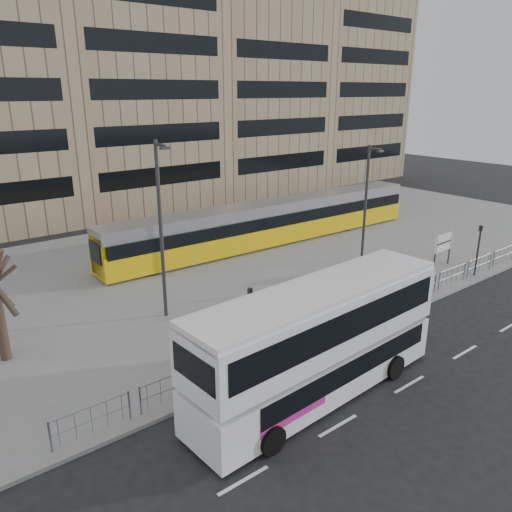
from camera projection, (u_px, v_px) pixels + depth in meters
ground at (362, 332)px, 23.32m from camera, size 120.00×120.00×0.00m
plaza at (218, 264)px, 32.21m from camera, size 64.00×24.00×0.15m
kerb at (362, 330)px, 23.33m from camera, size 64.00×0.25×0.17m
building_row at (91, 65)px, 45.61m from camera, size 70.40×18.40×31.20m
pedestrian_barrier at (382, 299)px, 24.56m from camera, size 32.07×0.07×1.10m
road_markings at (452, 359)px, 20.93m from camera, size 62.00×0.12×0.01m
double_decker_bus at (319, 338)px, 17.82m from camera, size 10.80×3.11×4.28m
tram at (272, 222)px, 36.02m from camera, size 25.93×3.22×3.05m
station_sign at (443, 244)px, 31.09m from camera, size 1.86×0.15×2.14m
ad_panel at (381, 298)px, 24.71m from camera, size 0.73×0.18×1.38m
pedestrian at (367, 283)px, 26.22m from camera, size 0.58×0.77×1.91m
traffic_light_west at (250, 314)px, 20.22m from camera, size 0.22×0.24×3.10m
traffic_light_east at (479, 244)px, 29.42m from camera, size 0.17×0.21×3.10m
lamp_post_west at (161, 225)px, 23.21m from camera, size 0.45×1.04×8.53m
lamp_post_east at (367, 198)px, 31.66m from camera, size 0.45×1.04×7.40m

